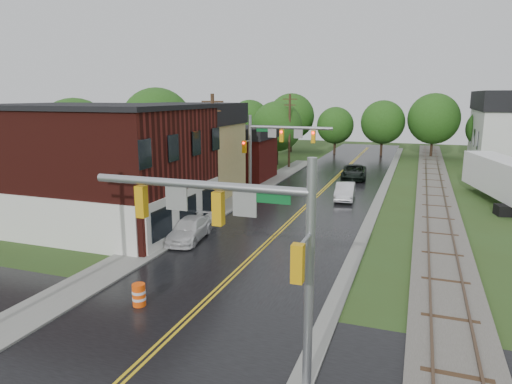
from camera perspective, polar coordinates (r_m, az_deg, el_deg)
The scene contains 21 objects.
main_road at distance 42.12m, azimuth 7.87°, elevation -0.27°, with size 10.00×90.00×0.02m, color black.
cross_road at distance 17.34m, azimuth -13.09°, elevation -19.16°, with size 60.00×9.00×0.02m, color black.
curb_right at distance 46.27m, azimuth 15.72°, elevation 0.50°, with size 0.80×70.00×0.12m, color gray.
sidewalk_left at distance 39.22m, azimuth -2.57°, elevation -1.08°, with size 2.40×50.00×0.12m, color gray.
brick_building at distance 33.14m, azimuth -19.52°, elevation 3.12°, with size 14.30×10.30×8.30m.
yellow_house at distance 41.55m, azimuth -8.24°, elevation 4.04°, with size 8.00×7.00×6.40m, color tan.
darkred_building at distance 49.35m, azimuth -2.27°, elevation 4.23°, with size 7.00×6.00×4.40m, color #3F0F0C.
railroad at distance 46.18m, azimuth 21.42°, elevation 0.23°, with size 3.20×80.00×0.30m.
traffic_signal_near at distance 13.82m, azimuth -1.84°, elevation -4.47°, with size 7.34×0.30×7.20m.
traffic_signal_far at distance 39.34m, azimuth 2.18°, elevation 6.31°, with size 7.34×0.43×7.20m.
utility_pole_b at distance 35.94m, azimuth -5.36°, elevation 5.32°, with size 1.80×0.28×9.00m.
utility_pole_c at distance 56.54m, azimuth 4.20°, elevation 7.77°, with size 1.80×0.28×9.00m.
tree_left_a at distance 42.99m, azimuth -21.48°, elevation 6.16°, with size 6.80×6.80×8.67m.
tree_left_b at distance 49.79m, azimuth -12.16°, elevation 8.11°, with size 7.60×7.60×9.69m.
tree_left_c at distance 55.08m, azimuth -4.11°, elevation 7.44°, with size 6.00×6.00×7.65m.
tree_left_e at distance 58.93m, azimuth 2.77°, elevation 8.05°, with size 6.40×6.40×8.16m.
suv_dark at distance 50.11m, azimuth 12.14°, elevation 2.43°, with size 2.54×5.51×1.53m, color black.
sedan_silver at distance 40.04m, azimuth 11.07°, elevation 0.05°, with size 1.55×4.45×1.47m, color silver.
pickup_white at distance 28.81m, azimuth -8.37°, elevation -4.67°, with size 1.89×4.64×1.35m, color silver.
semi_trailer at distance 43.02m, azimuth 28.47°, elevation 1.64°, with size 5.27×11.90×3.71m.
construction_barrel at distance 20.63m, azimuth -14.42°, elevation -12.37°, with size 0.56×0.56×1.00m, color #FF4F0B.
Camera 1 is at (8.37, -10.31, 8.89)m, focal length 32.00 mm.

